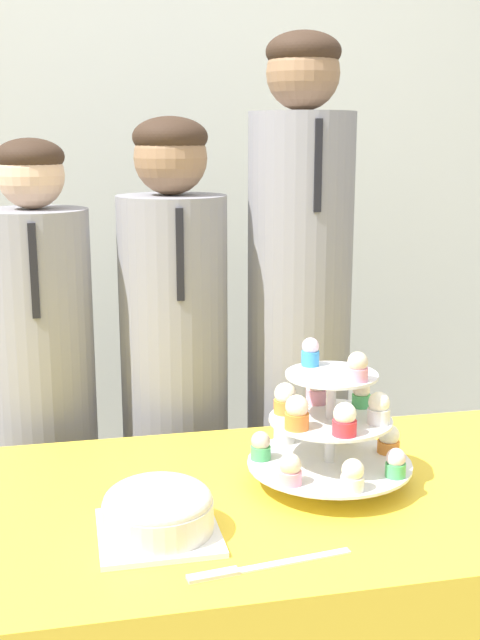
% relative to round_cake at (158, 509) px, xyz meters
% --- Properties ---
extents(wall_back, '(9.00, 0.06, 2.70)m').
position_rel_round_cake_xyz_m(wall_back, '(0.13, 1.48, 0.58)').
color(wall_back, silver).
rests_on(wall_back, ground_plane).
extents(round_cake, '(0.21, 0.21, 0.10)m').
position_rel_round_cake_xyz_m(round_cake, '(0.00, 0.00, 0.00)').
color(round_cake, white).
rests_on(round_cake, table).
extents(cake_knife, '(0.28, 0.06, 0.01)m').
position_rel_round_cake_xyz_m(cake_knife, '(0.12, -0.15, -0.05)').
color(cake_knife, silver).
rests_on(cake_knife, table).
extents(cupcake_stand, '(0.33, 0.33, 0.29)m').
position_rel_round_cake_xyz_m(cupcake_stand, '(0.36, 0.14, 0.07)').
color(cupcake_stand, silver).
rests_on(cupcake_stand, table).
extents(student_0, '(0.26, 0.27, 1.40)m').
position_rel_round_cake_xyz_m(student_0, '(-0.21, 0.71, -0.10)').
color(student_0, gray).
rests_on(student_0, ground_plane).
extents(student_1, '(0.28, 0.28, 1.45)m').
position_rel_round_cake_xyz_m(student_1, '(0.13, 0.71, -0.07)').
color(student_1, gray).
rests_on(student_1, ground_plane).
extents(student_2, '(0.27, 0.28, 1.66)m').
position_rel_round_cake_xyz_m(student_2, '(0.46, 0.71, 0.03)').
color(student_2, gray).
rests_on(student_2, ground_plane).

